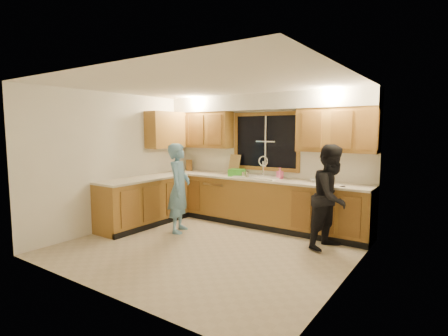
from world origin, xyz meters
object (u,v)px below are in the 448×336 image
object	(u,v)px
dishwasher	(221,199)
knife_block	(189,165)
stove	(120,207)
dish_crate	(237,173)
woman	(332,197)
bowl	(317,181)
man	(179,188)
soap_bottle	(280,173)
sink	(258,180)

from	to	relation	value
dishwasher	knife_block	world-z (taller)	knife_block
stove	dish_crate	distance (m)	2.30
woman	bowl	xyz separation A→B (m)	(-0.45, 0.60, 0.14)
knife_block	man	bearing A→B (deg)	-93.27
dishwasher	soap_bottle	size ratio (longest dim) A/B	3.91
sink	woman	bearing A→B (deg)	-18.69
stove	soap_bottle	bearing A→B (deg)	40.78
woman	dishwasher	bearing A→B (deg)	93.46
stove	man	bearing A→B (deg)	36.16
dishwasher	woman	size ratio (longest dim) A/B	0.51
knife_block	dishwasher	bearing A→B (deg)	-46.04
knife_block	bowl	bearing A→B (deg)	-38.60
dishwasher	knife_block	size ratio (longest dim) A/B	3.38
sink	dishwasher	distance (m)	0.96
woman	man	bearing A→B (deg)	120.24
knife_block	dish_crate	xyz separation A→B (m)	(1.38, -0.18, -0.05)
dish_crate	stove	bearing A→B (deg)	-126.70
sink	stove	distance (m)	2.60
dishwasher	man	size ratio (longest dim) A/B	0.52
stove	bowl	size ratio (longest dim) A/B	3.82
dish_crate	bowl	world-z (taller)	dish_crate
stove	woman	size ratio (longest dim) A/B	0.56
bowl	woman	bearing A→B (deg)	-53.02
knife_block	soap_bottle	bearing A→B (deg)	-38.56
knife_block	bowl	world-z (taller)	knife_block
stove	bowl	distance (m)	3.52
man	knife_block	distance (m)	1.63
sink	soap_bottle	world-z (taller)	sink
dish_crate	soap_bottle	size ratio (longest dim) A/B	1.38
stove	knife_block	distance (m)	2.05
stove	man	world-z (taller)	man
dish_crate	bowl	distance (m)	1.60
man	knife_block	size ratio (longest dim) A/B	6.56
man	soap_bottle	world-z (taller)	man
stove	woman	distance (m)	3.64
woman	sink	bearing A→B (deg)	86.86
dishwasher	man	distance (m)	1.25
sink	dish_crate	xyz separation A→B (m)	(-0.47, -0.03, 0.12)
sink	knife_block	bearing A→B (deg)	175.61
knife_block	dish_crate	size ratio (longest dim) A/B	0.83
woman	knife_block	world-z (taller)	woman
dishwasher	soap_bottle	world-z (taller)	soap_bottle
dish_crate	soap_bottle	world-z (taller)	soap_bottle
sink	dish_crate	bearing A→B (deg)	-175.85
bowl	soap_bottle	bearing A→B (deg)	178.36
man	knife_block	xyz separation A→B (m)	(-0.90, 1.34, 0.25)
stove	dishwasher	bearing A→B (deg)	62.31
sink	man	world-z (taller)	man
dishwasher	dish_crate	xyz separation A→B (m)	(0.38, -0.02, 0.58)
dishwasher	knife_block	distance (m)	1.19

